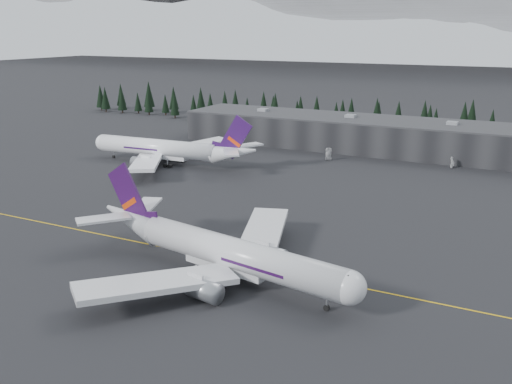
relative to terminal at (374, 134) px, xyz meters
The scene contains 8 objects.
ground 125.16m from the terminal, 90.00° to the right, with size 1400.00×1400.00×0.00m, color black.
taxiline 127.16m from the terminal, 90.00° to the right, with size 400.00×0.40×0.02m, color gold.
terminal is the anchor object (origin of this frame).
treeline 37.02m from the terminal, 90.00° to the left, with size 360.00×20.00×15.00m, color black.
jet_main 134.40m from the terminal, 87.39° to the right, with size 65.75×60.20×19.47m.
jet_parked 82.70m from the terminal, 134.68° to the right, with size 67.02×61.75×19.69m.
gse_vehicle_a 28.78m from the terminal, 109.64° to the right, with size 2.24×4.86×1.35m, color silver.
gse_vehicle_b 38.86m from the terminal, 28.44° to the right, with size 1.66×4.12×1.40m, color silver.
Camera 1 is at (61.04, -99.81, 47.77)m, focal length 40.00 mm.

